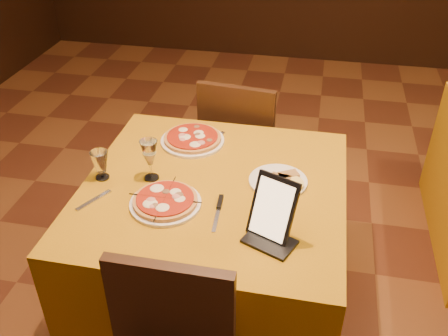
% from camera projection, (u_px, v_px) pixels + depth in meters
% --- Properties ---
extents(floor, '(6.00, 7.00, 0.01)m').
position_uv_depth(floor, '(299.00, 329.00, 2.41)').
color(floor, '#5E2D19').
rests_on(floor, ground).
extents(main_table, '(1.10, 1.10, 0.75)m').
position_uv_depth(main_table, '(214.00, 251.00, 2.31)').
color(main_table, '#AE760B').
rests_on(main_table, floor).
extents(chair_main_far, '(0.53, 0.53, 0.91)m').
position_uv_depth(chair_main_far, '(244.00, 145.00, 2.95)').
color(chair_main_far, black).
rests_on(chair_main_far, floor).
extents(pizza_near, '(0.29, 0.29, 0.03)m').
position_uv_depth(pizza_near, '(165.00, 202.00, 1.99)').
color(pizza_near, white).
rests_on(pizza_near, main_table).
extents(pizza_far, '(0.31, 0.31, 0.03)m').
position_uv_depth(pizza_far, '(193.00, 139.00, 2.39)').
color(pizza_far, white).
rests_on(pizza_far, main_table).
extents(cutlet_dish, '(0.25, 0.25, 0.03)m').
position_uv_depth(cutlet_dish, '(278.00, 180.00, 2.11)').
color(cutlet_dish, white).
rests_on(cutlet_dish, main_table).
extents(wine_glass, '(0.09, 0.09, 0.19)m').
position_uv_depth(wine_glass, '(150.00, 160.00, 2.10)').
color(wine_glass, '#DDD57E').
rests_on(wine_glass, main_table).
extents(water_glass, '(0.06, 0.06, 0.13)m').
position_uv_depth(water_glass, '(101.00, 165.00, 2.11)').
color(water_glass, silver).
rests_on(water_glass, main_table).
extents(tablet, '(0.19, 0.15, 0.23)m').
position_uv_depth(tablet, '(273.00, 208.00, 1.78)').
color(tablet, black).
rests_on(tablet, main_table).
extents(knife, '(0.03, 0.19, 0.01)m').
position_uv_depth(knife, '(217.00, 216.00, 1.93)').
color(knife, '#B1B0B8').
rests_on(knife, main_table).
extents(fork_near, '(0.10, 0.16, 0.01)m').
position_uv_depth(fork_near, '(94.00, 200.00, 2.02)').
color(fork_near, '#B3B2B9').
rests_on(fork_near, main_table).
extents(fork_far, '(0.07, 0.18, 0.01)m').
position_uv_depth(fork_far, '(215.00, 140.00, 2.41)').
color(fork_far, silver).
rests_on(fork_far, main_table).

